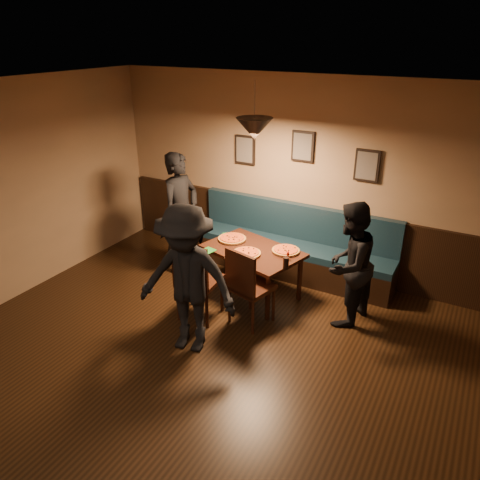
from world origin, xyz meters
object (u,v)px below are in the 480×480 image
at_px(dining_table, 253,272).
at_px(chair_near_left, 199,279).
at_px(booth_bench, 291,243).
at_px(soda_glass, 286,263).
at_px(diner_right, 349,265).
at_px(diner_front, 187,280).
at_px(diner_left, 181,214).
at_px(tabasco_bottle, 288,255).
at_px(chair_near_right, 252,285).

relative_size(dining_table, chair_near_left, 1.19).
bearing_deg(chair_near_left, booth_bench, 66.64).
distance_m(chair_near_left, soda_glass, 1.07).
xyz_separation_m(booth_bench, soda_glass, (0.38, -1.06, 0.25)).
bearing_deg(diner_right, dining_table, -78.11).
distance_m(diner_right, soda_glass, 0.74).
height_order(dining_table, diner_front, diner_front).
height_order(diner_left, tabasco_bottle, diner_left).
bearing_deg(diner_left, diner_front, -137.10).
xyz_separation_m(chair_near_left, diner_left, (-0.92, 0.93, 0.36)).
bearing_deg(diner_front, tabasco_bottle, 53.78).
relative_size(dining_table, diner_right, 0.81).
bearing_deg(soda_glass, diner_left, 166.75).
distance_m(chair_near_right, diner_right, 1.18).
bearing_deg(dining_table, tabasco_bottle, 8.74).
bearing_deg(tabasco_bottle, diner_front, -115.32).
height_order(dining_table, chair_near_right, chair_near_right).
relative_size(chair_near_right, tabasco_bottle, 7.77).
relative_size(dining_table, diner_left, 0.70).
xyz_separation_m(booth_bench, chair_near_right, (0.07, -1.36, 0.01)).
xyz_separation_m(chair_near_right, tabasco_bottle, (0.23, 0.52, 0.23)).
bearing_deg(diner_front, chair_near_right, 52.97).
height_order(diner_right, soda_glass, diner_right).
distance_m(chair_near_right, diner_left, 1.75).
distance_m(chair_near_left, diner_left, 1.36).
distance_m(dining_table, chair_near_left, 0.87).
distance_m(diner_left, diner_front, 1.90).
distance_m(diner_right, diner_front, 1.93).
xyz_separation_m(chair_near_right, diner_right, (1.00, 0.57, 0.27)).
bearing_deg(chair_near_left, tabasco_bottle, 36.21).
relative_size(chair_near_right, soda_glass, 6.76).
relative_size(dining_table, diner_front, 0.73).
bearing_deg(tabasco_bottle, soda_glass, -72.58).
distance_m(booth_bench, chair_near_left, 1.65).
bearing_deg(dining_table, chair_near_left, -97.83).
bearing_deg(diner_right, soda_glass, -56.38).
distance_m(booth_bench, soda_glass, 1.15).
xyz_separation_m(chair_near_left, soda_glass, (0.92, 0.50, 0.22)).
height_order(dining_table, soda_glass, soda_glass).
bearing_deg(soda_glass, tabasco_bottle, 107.42).
bearing_deg(soda_glass, diner_front, -122.42).
relative_size(dining_table, chair_near_right, 1.24).
relative_size(chair_near_right, diner_right, 0.65).
height_order(chair_near_right, diner_left, diner_left).
relative_size(booth_bench, chair_near_left, 2.83).
bearing_deg(booth_bench, tabasco_bottle, -69.79).
relative_size(booth_bench, dining_table, 2.39).
distance_m(dining_table, diner_front, 1.46).
bearing_deg(chair_near_left, diner_right, 21.34).
xyz_separation_m(dining_table, chair_near_right, (0.29, -0.58, 0.17)).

